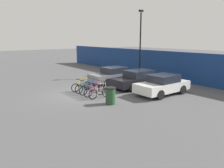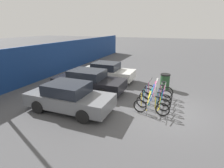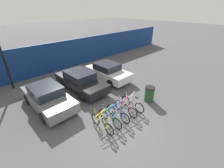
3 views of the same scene
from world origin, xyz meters
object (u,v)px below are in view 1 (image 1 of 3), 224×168
at_px(bike_rack, 92,88).
at_px(bicycle_yellow, 82,86).
at_px(car_black, 138,79).
at_px(car_white, 162,85).
at_px(bicycle_teal, 85,88).
at_px(bicycle_pink, 95,91).
at_px(trash_bin, 110,96).
at_px(bicycle_blue, 90,89).
at_px(lamp_post, 140,40).
at_px(car_grey, 113,75).
at_px(bicycle_white, 100,93).

distance_m(bike_rack, bicycle_yellow, 1.23).
relative_size(car_black, car_white, 1.11).
bearing_deg(bicycle_teal, car_black, 78.72).
xyz_separation_m(bike_rack, bicycle_yellow, (-1.22, -0.15, -0.10)).
bearing_deg(bicycle_teal, bicycle_pink, 2.90).
distance_m(bike_rack, bicycle_pink, 0.61).
bearing_deg(trash_bin, bicycle_yellow, 176.82).
bearing_deg(car_black, trash_bin, -62.97).
distance_m(bicycle_blue, trash_bin, 2.76).
bearing_deg(bike_rack, bicycle_pink, -14.33).
xyz_separation_m(bicycle_yellow, car_white, (4.25, 4.11, 0.31)).
distance_m(bike_rack, lamp_post, 9.04).
bearing_deg(bicycle_pink, car_grey, 126.12).
bearing_deg(trash_bin, bicycle_pink, 174.13).
height_order(bicycle_blue, car_grey, car_grey).
bearing_deg(bicycle_teal, bicycle_blue, 2.90).
xyz_separation_m(bicycle_white, trash_bin, (1.47, -0.22, 0.14)).
bearing_deg(bicycle_teal, car_white, 51.03).
xyz_separation_m(bicycle_white, car_grey, (-3.49, 3.81, 0.31)).
relative_size(bike_rack, trash_bin, 2.89).
relative_size(bicycle_yellow, trash_bin, 1.66).
xyz_separation_m(bike_rack, bicycle_teal, (-0.66, -0.15, -0.10)).
distance_m(bicycle_blue, bicycle_pink, 0.64).
distance_m(bicycle_teal, trash_bin, 3.35).
bearing_deg(car_white, car_black, 177.28).
bearing_deg(trash_bin, bike_rack, 172.26).
xyz_separation_m(bike_rack, bicycle_white, (1.22, -0.15, -0.10)).
distance_m(bicycle_yellow, bicycle_blue, 1.16).
bearing_deg(car_white, car_grey, -176.77).
relative_size(bicycle_pink, car_black, 0.38).
xyz_separation_m(bicycle_teal, car_black, (1.07, 4.24, 0.31)).
height_order(car_white, lamp_post, lamp_post).
xyz_separation_m(car_black, trash_bin, (2.27, -4.45, -0.17)).
xyz_separation_m(bicycle_yellow, lamp_post, (-2.01, 7.97, 3.28)).
distance_m(bicycle_blue, bicycle_white, 1.28).
relative_size(bicycle_white, lamp_post, 0.26).
height_order(bike_rack, bicycle_blue, bicycle_blue).
bearing_deg(lamp_post, bicycle_blue, -68.33).
height_order(bicycle_yellow, bicycle_white, same).
height_order(bicycle_pink, car_grey, car_grey).
distance_m(bicycle_blue, lamp_post, 9.19).
relative_size(car_grey, lamp_post, 0.64).
relative_size(bicycle_yellow, bicycle_white, 1.00).
bearing_deg(bicycle_blue, bicycle_pink, -3.37).
distance_m(car_grey, car_black, 2.72).
bearing_deg(bicycle_white, bike_rack, 173.42).
relative_size(car_grey, car_black, 0.94).
bearing_deg(car_black, bicycle_yellow, -111.05).
bearing_deg(car_white, bicycle_teal, -131.87).
relative_size(bicycle_pink, lamp_post, 0.26).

